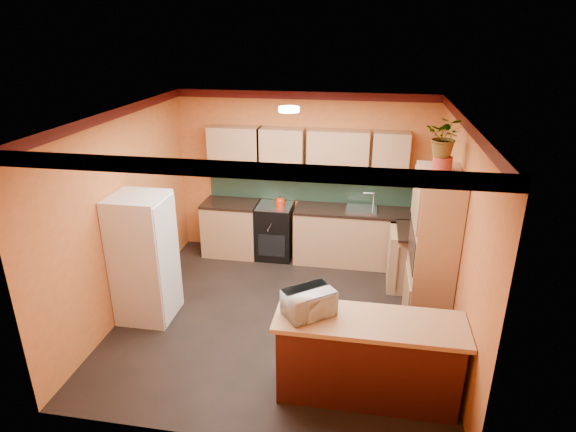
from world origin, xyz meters
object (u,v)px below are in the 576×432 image
object	(u,v)px
pantry	(432,255)
breakfast_bar	(367,361)
base_cabinets_back	(312,234)
stove	(275,231)
fridge	(144,258)
microwave	(309,303)

from	to	relation	value
pantry	breakfast_bar	world-z (taller)	pantry
base_cabinets_back	breakfast_bar	bearing A→B (deg)	-72.86
stove	pantry	xyz separation A→B (m)	(2.29, -1.73, 0.59)
base_cabinets_back	fridge	size ratio (longest dim) A/B	2.15
stove	pantry	distance (m)	2.93
fridge	pantry	world-z (taller)	pantry
stove	breakfast_bar	size ratio (longest dim) A/B	0.51
base_cabinets_back	microwave	bearing A→B (deg)	-83.73
base_cabinets_back	stove	distance (m)	0.63
stove	base_cabinets_back	bearing A→B (deg)	0.00
fridge	pantry	bearing A→B (deg)	4.93
pantry	stove	bearing A→B (deg)	142.86
fridge	pantry	xyz separation A→B (m)	(3.60, 0.31, 0.20)
microwave	stove	bearing A→B (deg)	69.14
base_cabinets_back	fridge	bearing A→B (deg)	-133.45
pantry	microwave	xyz separation A→B (m)	(-1.33, -1.35, 0.01)
pantry	base_cabinets_back	bearing A→B (deg)	133.82
base_cabinets_back	fridge	xyz separation A→B (m)	(-1.94, -2.04, 0.41)
microwave	base_cabinets_back	bearing A→B (deg)	58.06
stove	microwave	bearing A→B (deg)	-72.65
stove	pantry	bearing A→B (deg)	-37.14
microwave	breakfast_bar	bearing A→B (deg)	-38.21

